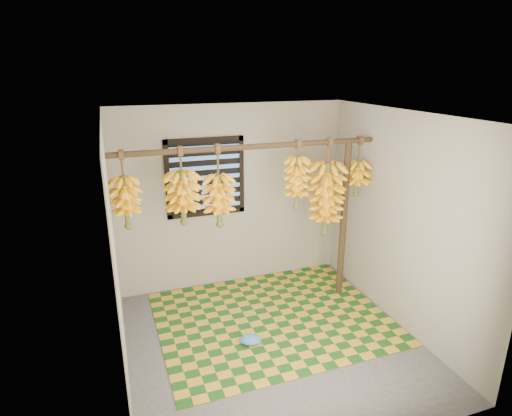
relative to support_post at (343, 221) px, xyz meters
name	(u,v)px	position (x,y,z in m)	size (l,w,h in m)	color
floor	(273,342)	(-1.20, -0.70, -1.00)	(3.00, 3.00, 0.01)	#474747
ceiling	(276,115)	(-1.20, -0.70, 1.40)	(3.00, 3.00, 0.01)	silver
wall_back	(232,197)	(-1.20, 0.80, 0.20)	(3.00, 0.01, 2.40)	gray
wall_left	(115,260)	(-2.71, -0.70, 0.20)	(0.01, 3.00, 2.40)	gray
wall_right	(402,222)	(0.30, -0.70, 0.20)	(0.01, 3.00, 2.40)	gray
window	(205,178)	(-1.55, 0.78, 0.50)	(1.00, 0.04, 1.00)	black
hanging_pole	(251,147)	(-1.20, 0.00, 1.00)	(0.06, 0.06, 3.00)	#40311D
support_post	(343,221)	(0.00, 0.00, 0.00)	(0.08, 0.08, 2.00)	#40311D
woven_mat	(272,318)	(-1.04, -0.27, -0.99)	(2.62, 2.09, 0.01)	#1A4C16
plastic_bag	(251,340)	(-1.44, -0.66, -0.94)	(0.24, 0.17, 0.10)	#3874D3
banana_bunch_a	(126,202)	(-2.55, 0.00, 0.51)	(0.30, 0.30, 0.82)	brown
banana_bunch_b	(183,198)	(-1.97, 0.00, 0.50)	(0.36, 0.36, 0.84)	brown
banana_bunch_c	(219,200)	(-1.58, 0.00, 0.43)	(0.34, 0.34, 0.91)	brown
banana_bunch_d	(297,182)	(-0.65, 0.00, 0.55)	(0.29, 0.29, 0.81)	brown
banana_bunch_e	(326,199)	(-0.26, 0.00, 0.31)	(0.41, 0.41, 1.18)	brown
banana_bunch_f	(357,178)	(0.15, 0.00, 0.54)	(0.31, 0.31, 0.73)	brown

